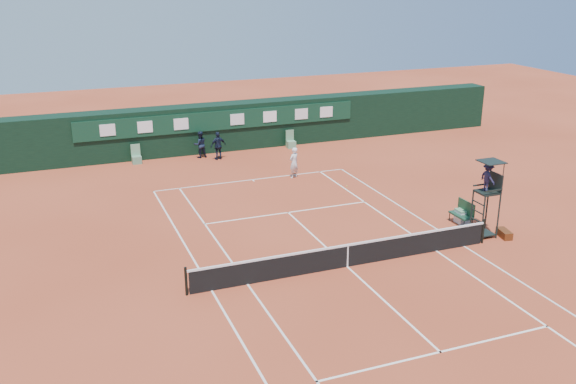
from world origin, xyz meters
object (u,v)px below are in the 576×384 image
object	(u,v)px
cooler	(462,216)
player	(294,163)
player_bench	(463,212)
umpire_chair	(488,183)
tennis_net	(348,255)

from	to	relation	value
cooler	player	xyz separation A→B (m)	(-4.72, 9.14, 0.55)
player_bench	cooler	distance (m)	0.33
umpire_chair	player_bench	xyz separation A→B (m)	(0.03, 1.50, -1.86)
tennis_net	player_bench	world-z (taller)	same
umpire_chair	player_bench	size ratio (longest dim) A/B	2.85
player	tennis_net	bearing A→B (deg)	52.22
umpire_chair	player	xyz separation A→B (m)	(-4.60, 10.81, -1.59)
tennis_net	player_bench	distance (m)	7.25
tennis_net	player	xyz separation A→B (m)	(2.31, 11.43, 0.36)
tennis_net	cooler	size ratio (longest dim) A/B	20.00
umpire_chair	player	world-z (taller)	umpire_chair
tennis_net	player	world-z (taller)	player
tennis_net	umpire_chair	distance (m)	7.20
cooler	player_bench	bearing A→B (deg)	-120.08
cooler	player	distance (m)	10.30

